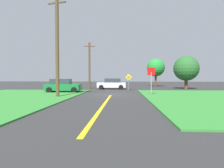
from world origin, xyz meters
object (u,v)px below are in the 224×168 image
at_px(utility_pole_near, 57,45).
at_px(direction_sign, 129,80).
at_px(parked_car_near_building, 63,86).
at_px(stop_sign, 151,76).
at_px(oak_tree_left, 156,68).
at_px(pine_tree_center, 186,68).
at_px(utility_pole_mid, 89,65).
at_px(car_approaching_junction, 112,84).

bearing_deg(utility_pole_near, direction_sign, 57.02).
bearing_deg(parked_car_near_building, utility_pole_near, -81.64).
distance_m(stop_sign, direction_sign, 8.49).
bearing_deg(oak_tree_left, parked_car_near_building, -130.66).
xyz_separation_m(stop_sign, oak_tree_left, (3.51, 19.12, 1.70)).
relative_size(parked_car_near_building, pine_tree_center, 0.84).
relative_size(utility_pole_mid, pine_tree_center, 1.43).
distance_m(utility_pole_near, oak_tree_left, 24.50).
bearing_deg(utility_pole_near, stop_sign, 13.50).
distance_m(car_approaching_junction, utility_pole_mid, 4.75).
height_order(utility_pole_near, utility_pole_mid, utility_pole_near).
bearing_deg(pine_tree_center, stop_sign, -121.42).
distance_m(parked_car_near_building, utility_pole_near, 6.89).
bearing_deg(parked_car_near_building, pine_tree_center, 20.42).
xyz_separation_m(car_approaching_junction, utility_pole_near, (-4.20, -12.53, 3.90)).
relative_size(stop_sign, car_approaching_junction, 0.64).
height_order(car_approaching_junction, utility_pole_near, utility_pole_near).
bearing_deg(utility_pole_mid, utility_pole_near, -92.54).
bearing_deg(pine_tree_center, oak_tree_left, 112.89).
height_order(stop_sign, pine_tree_center, pine_tree_center).
xyz_separation_m(stop_sign, pine_tree_center, (6.85, 11.22, 1.21)).
height_order(direction_sign, pine_tree_center, pine_tree_center).
xyz_separation_m(utility_pole_mid, direction_sign, (6.10, -3.14, -2.33)).
bearing_deg(utility_pole_mid, direction_sign, -27.24).
distance_m(oak_tree_left, pine_tree_center, 8.60).
distance_m(stop_sign, pine_tree_center, 13.20).
bearing_deg(utility_pole_mid, parked_car_near_building, -103.12).
relative_size(oak_tree_left, pine_tree_center, 1.06).
height_order(parked_car_near_building, direction_sign, direction_sign).
distance_m(car_approaching_junction, pine_tree_center, 11.62).
bearing_deg(direction_sign, utility_pole_near, -122.98).
distance_m(parked_car_near_building, utility_pole_mid, 8.66).
xyz_separation_m(parked_car_near_building, utility_pole_mid, (1.85, 7.94, 2.94)).
bearing_deg(utility_pole_mid, stop_sign, -54.53).
height_order(parked_car_near_building, pine_tree_center, pine_tree_center).
relative_size(car_approaching_junction, oak_tree_left, 0.80).
distance_m(stop_sign, car_approaching_junction, 11.42).
bearing_deg(car_approaching_junction, utility_pole_mid, -14.12).
relative_size(utility_pole_near, utility_pole_mid, 1.27).
relative_size(parked_car_near_building, direction_sign, 1.88).
bearing_deg(utility_pole_near, car_approaching_junction, 71.46).
xyz_separation_m(stop_sign, car_approaching_junction, (-4.50, 10.44, -1.14)).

